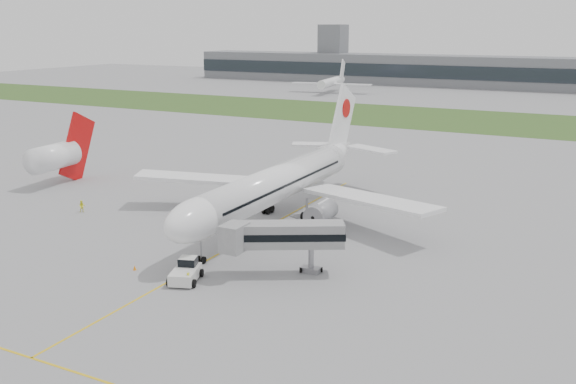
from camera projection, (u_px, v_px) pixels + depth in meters
The scene contains 14 objects.
ground at pixel (264, 229), 88.34m from camera, with size 600.00×600.00×0.00m, color gray.
apron_markings at pixel (245, 239), 84.03m from camera, with size 70.00×70.00×0.04m, color gold, non-canonical shape.
grass_strip at pixel (460, 120), 191.64m from camera, with size 600.00×50.00×0.02m, color #365A22.
terminal_building at pixel (517, 73), 284.47m from camera, with size 320.00×22.30×14.00m.
control_tower at pixel (332, 81), 327.92m from camera, with size 12.00×12.00×56.00m, color slate, non-canonical shape.
airliner at pixel (280, 182), 91.11m from camera, with size 48.13×53.95×17.88m.
pushback_tug at pixel (186, 271), 70.17m from camera, with size 4.27×5.19×2.35m.
jet_bridge at pixel (280, 236), 70.91m from camera, with size 12.54×9.38×6.20m.
safety_cone_left at pixel (135, 268), 73.31m from camera, with size 0.41×0.41×0.56m, color orange.
safety_cone_right at pixel (191, 276), 70.86m from camera, with size 0.40×0.40×0.56m, color orange.
ground_crew_near at pixel (188, 280), 68.21m from camera, with size 0.64×0.42×1.74m, color yellow.
ground_crew_far at pixel (82, 206), 95.99m from camera, with size 0.89×0.69×1.83m, color #FFFD2A.
neighbor_aircraft at pixel (56, 156), 111.98m from camera, with size 5.27×15.99×12.99m.
distant_aircraft_left at pixel (331, 93), 269.22m from camera, with size 33.90×29.91×12.96m, color white, non-canonical shape.
Camera 1 is at (41.51, -73.39, 27.04)m, focal length 40.00 mm.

